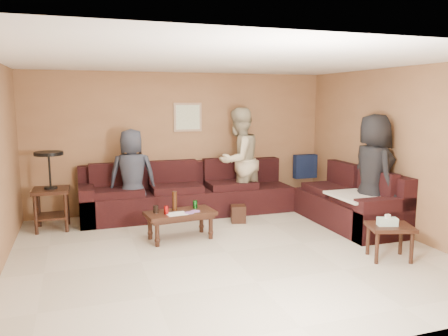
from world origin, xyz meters
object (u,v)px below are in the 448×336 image
(person_left, at_px, (132,176))
(side_table_right, at_px, (390,230))
(person_right, at_px, (373,174))
(end_table_left, at_px, (51,189))
(waste_bin, at_px, (238,214))
(coffee_table, at_px, (180,215))
(person_middle, at_px, (239,161))
(sectional_sofa, at_px, (243,199))

(person_left, bearing_deg, side_table_right, 143.25)
(person_right, bearing_deg, side_table_right, 157.78)
(side_table_right, xyz_separation_m, person_left, (-2.87, 2.81, 0.39))
(end_table_left, bearing_deg, waste_bin, -10.80)
(side_table_right, xyz_separation_m, person_right, (0.54, 1.09, 0.52))
(waste_bin, xyz_separation_m, person_right, (1.77, -1.11, 0.76))
(waste_bin, relative_size, person_left, 0.18)
(coffee_table, height_order, side_table_right, coffee_table)
(waste_bin, bearing_deg, person_right, -32.20)
(person_middle, bearing_deg, coffee_table, 12.39)
(waste_bin, distance_m, person_left, 1.86)
(person_middle, bearing_deg, end_table_left, -27.39)
(side_table_right, xyz_separation_m, waste_bin, (-1.23, 2.20, -0.25))
(coffee_table, relative_size, end_table_left, 0.84)
(end_table_left, xyz_separation_m, waste_bin, (2.90, -0.55, -0.50))
(end_table_left, height_order, person_left, person_left)
(coffee_table, distance_m, person_middle, 1.91)
(side_table_right, height_order, person_middle, person_middle)
(waste_bin, bearing_deg, side_table_right, -60.86)
(side_table_right, height_order, waste_bin, side_table_right)
(coffee_table, distance_m, person_left, 1.34)
(side_table_right, bearing_deg, waste_bin, 119.14)
(coffee_table, xyz_separation_m, person_right, (2.88, -0.56, 0.55))
(person_right, bearing_deg, sectional_sofa, 54.49)
(coffee_table, relative_size, person_left, 0.67)
(sectional_sofa, bearing_deg, person_left, 167.98)
(person_left, bearing_deg, sectional_sofa, 175.59)
(person_left, distance_m, person_right, 3.82)
(sectional_sofa, height_order, person_right, person_right)
(sectional_sofa, xyz_separation_m, side_table_right, (1.06, -2.42, 0.06))
(waste_bin, distance_m, person_middle, 1.05)
(person_middle, xyz_separation_m, person_right, (1.52, -1.75, -0.03))
(sectional_sofa, distance_m, side_table_right, 2.64)
(sectional_sofa, distance_m, person_left, 1.90)
(end_table_left, xyz_separation_m, person_middle, (3.15, 0.09, 0.30))
(person_right, bearing_deg, person_middle, 45.19)
(person_middle, bearing_deg, waste_bin, 40.08)
(coffee_table, relative_size, person_middle, 0.55)
(person_right, bearing_deg, coffee_table, 83.31)
(side_table_right, bearing_deg, sectional_sofa, 113.72)
(sectional_sofa, height_order, side_table_right, sectional_sofa)
(coffee_table, relative_size, waste_bin, 3.66)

